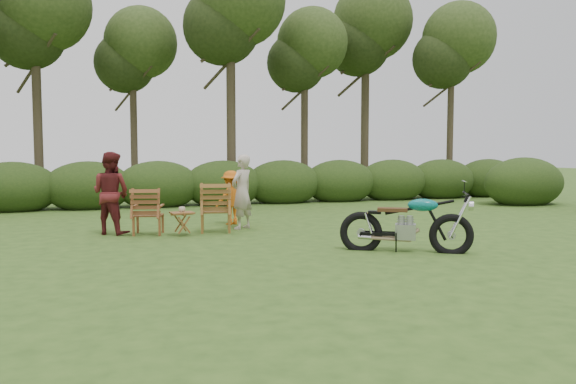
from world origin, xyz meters
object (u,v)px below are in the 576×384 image
object	(u,v)px
motorcycle	(405,251)
cup	(182,209)
child	(231,224)
side_table	(182,224)
lawn_chair_right	(216,232)
adult_a	(242,229)
adult_b	(112,234)
lawn_chair_left	(149,234)

from	to	relation	value
motorcycle	cup	bearing A→B (deg)	168.23
cup	child	world-z (taller)	child
motorcycle	child	world-z (taller)	child
child	side_table	bearing A→B (deg)	23.80
side_table	cup	bearing A→B (deg)	82.34
lawn_chair_right	adult_a	size ratio (longest dim) A/B	0.64
adult_b	child	world-z (taller)	adult_b
adult_b	side_table	bearing A→B (deg)	-169.67
motorcycle	adult_b	world-z (taller)	adult_b
lawn_chair_right	child	world-z (taller)	child
side_table	cup	world-z (taller)	cup
side_table	cup	xyz separation A→B (m)	(0.01, 0.05, 0.29)
cup	adult_a	xyz separation A→B (m)	(1.36, 0.51, -0.52)
motorcycle	child	size ratio (longest dim) A/B	1.68
lawn_chair_right	child	xyz separation A→B (m)	(0.57, 1.06, 0.00)
adult_a	lawn_chair_left	bearing A→B (deg)	-32.33
adult_a	child	world-z (taller)	adult_a
lawn_chair_right	side_table	xyz separation A→B (m)	(-0.74, -0.31, 0.24)
side_table	child	size ratio (longest dim) A/B	0.38
lawn_chair_left	child	bearing A→B (deg)	-138.57
cup	adult_a	bearing A→B (deg)	20.78
lawn_chair_left	adult_b	xyz separation A→B (m)	(-0.71, 0.31, 0.00)
cup	adult_b	xyz separation A→B (m)	(-1.34, 0.64, -0.52)
cup	side_table	bearing A→B (deg)	-97.66
lawn_chair_right	side_table	bearing A→B (deg)	34.12
lawn_chair_left	adult_a	distance (m)	2.00
motorcycle	adult_a	world-z (taller)	adult_a
motorcycle	adult_b	bearing A→B (deg)	172.39
motorcycle	lawn_chair_right	bearing A→B (deg)	158.69
motorcycle	lawn_chair_right	world-z (taller)	motorcycle
adult_b	motorcycle	bearing A→B (deg)	179.38
cup	child	xyz separation A→B (m)	(1.30, 1.32, -0.52)
motorcycle	child	distance (m)	4.77
lawn_chair_left	adult_b	bearing A→B (deg)	-9.13
adult_b	lawn_chair_right	bearing A→B (deg)	-152.65
side_table	adult_a	size ratio (longest dim) A/B	0.29
motorcycle	side_table	world-z (taller)	motorcycle
side_table	child	bearing A→B (deg)	46.37
lawn_chair_right	side_table	size ratio (longest dim) A/B	2.16
adult_a	child	size ratio (longest dim) A/B	1.30
adult_a	adult_b	distance (m)	2.70
side_table	adult_a	bearing A→B (deg)	22.37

